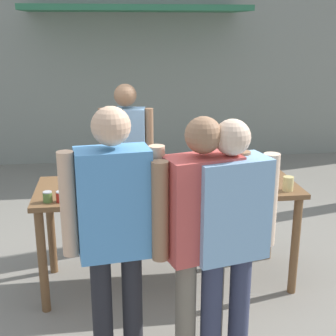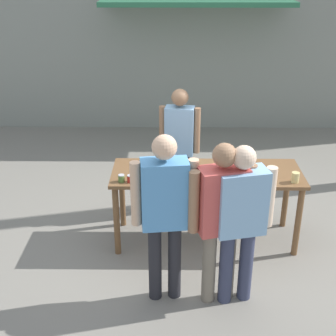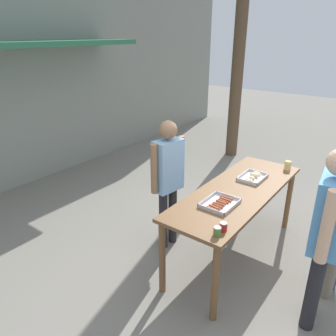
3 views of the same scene
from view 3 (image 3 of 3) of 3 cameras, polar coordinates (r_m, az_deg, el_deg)
name	(u,v)px [view 3 (image 3 of 3)]	position (r m, az deg, el deg)	size (l,w,h in m)	color
ground_plane	(232,254)	(4.30, 11.06, -14.49)	(24.00, 24.00, 0.00)	gray
building_facade_back	(25,52)	(6.24, -23.58, 18.03)	(12.00, 1.11, 4.50)	gray
serving_table	(237,198)	(3.88, 11.92, -5.18)	(2.16, 0.75, 0.90)	brown
food_tray_sausages	(220,204)	(3.47, 9.03, -6.16)	(0.38, 0.31, 0.04)	silver
food_tray_buns	(253,177)	(4.15, 14.58, -1.53)	(0.37, 0.27, 0.06)	silver
condiment_jar_mustard	(217,231)	(2.97, 8.58, -10.83)	(0.07, 0.07, 0.08)	#567A38
condiment_jar_ketchup	(223,227)	(3.04, 9.62, -10.04)	(0.07, 0.07, 0.08)	#B22319
beer_cup	(288,165)	(4.54, 20.14, 0.44)	(0.08, 0.08, 0.12)	#DBC67A
person_server_behind_table	(168,174)	(3.91, 0.00, -1.01)	(0.52, 0.25, 1.65)	#232328
person_customer_holding_hotdog	(327,227)	(3.12, 26.01, -9.24)	(0.62, 0.28, 1.74)	#232328
utility_pole	(242,17)	(7.13, 12.70, 24.27)	(1.10, 0.25, 5.53)	brown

